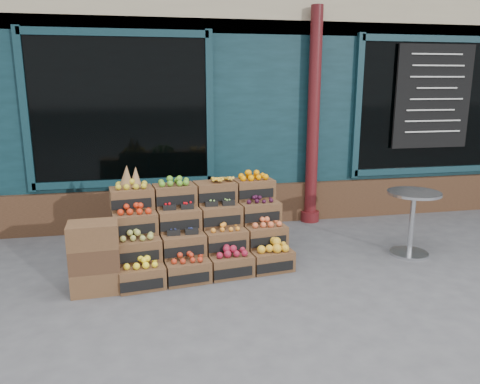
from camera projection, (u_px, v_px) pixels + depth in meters
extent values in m
plane|color=#4C4C4F|center=(270.00, 280.00, 5.17)|extent=(60.00, 60.00, 0.00)
cube|color=#0F2C34|center=(205.00, 68.00, 9.57)|extent=(12.00, 6.00, 4.80)
cube|color=#0F2C34|center=(232.00, 125.00, 6.97)|extent=(12.00, 0.12, 3.00)
cube|color=#452C1B|center=(233.00, 204.00, 7.18)|extent=(12.00, 0.18, 0.60)
cube|color=black|center=(121.00, 110.00, 6.53)|extent=(2.40, 0.06, 2.00)
cube|color=black|center=(429.00, 106.00, 7.47)|extent=(2.40, 0.06, 2.00)
cylinder|color=#511215|center=(313.00, 118.00, 6.99)|extent=(0.18, 0.18, 3.20)
cube|color=black|center=(433.00, 97.00, 7.36)|extent=(1.30, 0.04, 1.60)
cube|color=brown|center=(142.00, 277.00, 4.97)|extent=(0.52, 0.39, 0.24)
cube|color=black|center=(144.00, 285.00, 4.82)|extent=(0.44, 0.07, 0.11)
cube|color=yellow|center=(141.00, 263.00, 4.94)|extent=(0.41, 0.30, 0.08)
cube|color=brown|center=(187.00, 271.00, 5.13)|extent=(0.52, 0.39, 0.24)
cube|color=black|center=(191.00, 279.00, 4.97)|extent=(0.44, 0.07, 0.11)
cube|color=#B42E17|center=(187.00, 257.00, 5.09)|extent=(0.41, 0.30, 0.07)
cube|color=brown|center=(230.00, 265.00, 5.29)|extent=(0.52, 0.39, 0.24)
cube|color=black|center=(235.00, 273.00, 5.13)|extent=(0.44, 0.07, 0.11)
cube|color=maroon|center=(230.00, 251.00, 5.25)|extent=(0.41, 0.30, 0.09)
cube|color=brown|center=(271.00, 260.00, 5.44)|extent=(0.52, 0.39, 0.24)
cube|color=black|center=(277.00, 267.00, 5.29)|extent=(0.44, 0.07, 0.11)
cube|color=gold|center=(271.00, 245.00, 5.40)|extent=(0.41, 0.30, 0.11)
cube|color=brown|center=(138.00, 249.00, 5.10)|extent=(0.52, 0.39, 0.24)
cube|color=black|center=(140.00, 257.00, 4.95)|extent=(0.44, 0.07, 0.11)
cube|color=#999C47|center=(138.00, 235.00, 5.07)|extent=(0.41, 0.30, 0.08)
cube|color=brown|center=(183.00, 244.00, 5.26)|extent=(0.52, 0.39, 0.24)
cube|color=black|center=(186.00, 251.00, 5.10)|extent=(0.44, 0.07, 0.11)
cube|color=navy|center=(183.00, 233.00, 5.23)|extent=(0.41, 0.30, 0.03)
cube|color=brown|center=(225.00, 239.00, 5.42)|extent=(0.52, 0.39, 0.24)
cube|color=black|center=(230.00, 246.00, 5.26)|extent=(0.44, 0.07, 0.11)
cube|color=orange|center=(225.00, 227.00, 5.38)|extent=(0.41, 0.30, 0.06)
cube|color=brown|center=(265.00, 235.00, 5.57)|extent=(0.52, 0.39, 0.24)
cube|color=black|center=(270.00, 241.00, 5.42)|extent=(0.44, 0.07, 0.11)
cube|color=#DB6236|center=(265.00, 222.00, 5.54)|extent=(0.41, 0.30, 0.08)
cube|color=brown|center=(135.00, 223.00, 5.24)|extent=(0.52, 0.39, 0.24)
cube|color=black|center=(137.00, 230.00, 5.08)|extent=(0.44, 0.07, 0.11)
cube|color=red|center=(134.00, 209.00, 5.20)|extent=(0.41, 0.30, 0.08)
cube|color=brown|center=(179.00, 219.00, 5.39)|extent=(0.52, 0.39, 0.24)
cube|color=black|center=(182.00, 225.00, 5.23)|extent=(0.44, 0.07, 0.11)
cube|color=red|center=(178.00, 207.00, 5.36)|extent=(0.41, 0.30, 0.03)
cube|color=brown|center=(220.00, 215.00, 5.55)|extent=(0.52, 0.39, 0.24)
cube|color=black|center=(224.00, 221.00, 5.39)|extent=(0.44, 0.07, 0.11)
cube|color=#87BA52|center=(220.00, 204.00, 5.52)|extent=(0.41, 0.30, 0.03)
cube|color=brown|center=(259.00, 211.00, 5.70)|extent=(0.52, 0.39, 0.24)
cube|color=black|center=(264.00, 217.00, 5.55)|extent=(0.44, 0.07, 0.11)
cube|color=#2F0C22|center=(259.00, 199.00, 5.67)|extent=(0.41, 0.30, 0.06)
cube|color=brown|center=(132.00, 198.00, 5.37)|extent=(0.52, 0.39, 0.24)
cube|color=black|center=(134.00, 204.00, 5.21)|extent=(0.44, 0.07, 0.11)
cube|color=gold|center=(131.00, 185.00, 5.33)|extent=(0.41, 0.30, 0.08)
cube|color=brown|center=(175.00, 195.00, 5.52)|extent=(0.52, 0.39, 0.24)
cube|color=black|center=(178.00, 200.00, 5.37)|extent=(0.44, 0.07, 0.11)
cube|color=#5B9827|center=(174.00, 182.00, 5.49)|extent=(0.41, 0.30, 0.08)
cube|color=brown|center=(215.00, 192.00, 5.68)|extent=(0.52, 0.39, 0.24)
cube|color=black|center=(219.00, 197.00, 5.52)|extent=(0.44, 0.07, 0.11)
cube|color=gold|center=(215.00, 179.00, 5.64)|extent=(0.41, 0.30, 0.07)
cube|color=brown|center=(253.00, 189.00, 5.84)|extent=(0.52, 0.39, 0.24)
cube|color=black|center=(258.00, 194.00, 5.68)|extent=(0.44, 0.07, 0.11)
cube|color=#F99100|center=(253.00, 176.00, 5.80)|extent=(0.41, 0.30, 0.08)
cube|color=#452C1B|center=(205.00, 261.00, 5.39)|extent=(1.99, 0.58, 0.24)
cube|color=#452C1B|center=(200.00, 246.00, 5.55)|extent=(1.99, 0.58, 0.48)
cube|color=#452C1B|center=(196.00, 231.00, 5.71)|extent=(1.99, 0.58, 0.72)
cone|color=olive|center=(126.00, 176.00, 5.30)|extent=(0.17, 0.17, 0.28)
cone|color=olive|center=(136.00, 177.00, 5.36)|extent=(0.15, 0.15, 0.24)
cube|color=brown|center=(96.00, 280.00, 4.88)|extent=(0.51, 0.37, 0.25)
cube|color=#452C1B|center=(95.00, 257.00, 4.82)|extent=(0.51, 0.37, 0.25)
cube|color=brown|center=(93.00, 234.00, 4.76)|extent=(0.51, 0.37, 0.25)
cylinder|color=silver|center=(409.00, 253.00, 5.94)|extent=(0.48, 0.48, 0.03)
cylinder|color=silver|center=(411.00, 224.00, 5.85)|extent=(0.07, 0.07, 0.78)
cylinder|color=silver|center=(414.00, 193.00, 5.76)|extent=(0.65, 0.65, 0.03)
imported|color=#134519|center=(109.00, 155.00, 7.13)|extent=(0.88, 0.70, 2.10)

